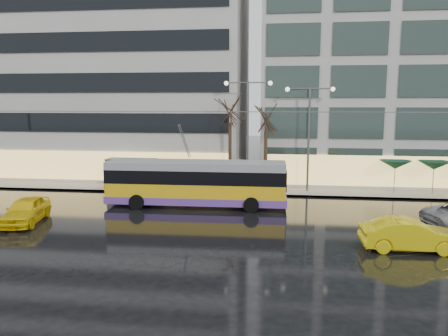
% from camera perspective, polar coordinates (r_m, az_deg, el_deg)
% --- Properties ---
extents(ground, '(140.00, 140.00, 0.00)m').
position_cam_1_polar(ground, '(26.91, -2.89, -7.60)').
color(ground, black).
rests_on(ground, ground).
extents(sidewalk, '(80.00, 10.00, 0.15)m').
position_cam_1_polar(sidewalk, '(40.21, 3.37, -1.99)').
color(sidewalk, gray).
rests_on(sidewalk, ground).
extents(kerb, '(80.00, 0.10, 0.15)m').
position_cam_1_polar(kerb, '(35.37, 2.85, -3.49)').
color(kerb, slate).
rests_on(kerb, ground).
extents(building_left, '(34.00, 14.00, 22.00)m').
position_cam_1_polar(building_left, '(49.05, -18.11, 12.53)').
color(building_left, '#A6A49F').
rests_on(building_left, sidewalk).
extents(building_right, '(32.00, 14.00, 25.00)m').
position_cam_1_polar(building_right, '(47.00, 25.81, 14.12)').
color(building_right, '#A6A49F').
rests_on(building_right, sidewalk).
extents(trolleybus, '(12.90, 5.08, 5.96)m').
position_cam_1_polar(trolleybus, '(31.52, -3.64, -2.16)').
color(trolleybus, gold).
rests_on(trolleybus, ground).
extents(catenary, '(42.24, 5.12, 7.00)m').
position_cam_1_polar(catenary, '(33.71, 1.06, 3.11)').
color(catenary, '#595B60').
rests_on(catenary, ground).
extents(bus_shelter, '(4.20, 1.60, 2.51)m').
position_cam_1_polar(bus_shelter, '(38.75, -12.44, 0.23)').
color(bus_shelter, '#595B60').
rests_on(bus_shelter, sidewalk).
extents(street_lamp_near, '(3.96, 0.36, 9.03)m').
position_cam_1_polar(street_lamp_near, '(36.34, 3.12, 6.26)').
color(street_lamp_near, '#595B60').
rests_on(street_lamp_near, sidewalk).
extents(street_lamp_far, '(3.96, 0.36, 8.53)m').
position_cam_1_polar(street_lamp_far, '(36.36, 11.04, 5.67)').
color(street_lamp_far, '#595B60').
rests_on(street_lamp_far, sidewalk).
extents(tree_a, '(3.20, 3.20, 8.40)m').
position_cam_1_polar(tree_a, '(36.64, 0.80, 8.00)').
color(tree_a, black).
rests_on(tree_a, sidewalk).
extents(tree_b, '(3.20, 3.20, 7.70)m').
position_cam_1_polar(tree_b, '(36.66, 5.53, 6.89)').
color(tree_b, black).
rests_on(tree_b, sidewalk).
extents(parasol_a, '(2.50, 2.50, 2.65)m').
position_cam_1_polar(parasol_a, '(37.99, 21.47, 0.40)').
color(parasol_a, '#595B60').
rests_on(parasol_a, sidewalk).
extents(parasol_b, '(2.50, 2.50, 2.65)m').
position_cam_1_polar(parasol_b, '(38.85, 25.75, 0.31)').
color(parasol_b, '#595B60').
rests_on(parasol_b, sidewalk).
extents(taxi_a, '(2.80, 5.06, 1.63)m').
position_cam_1_polar(taxi_a, '(30.07, -24.44, -5.03)').
color(taxi_a, yellow).
rests_on(taxi_a, ground).
extents(taxi_b, '(4.95, 1.81, 1.62)m').
position_cam_1_polar(taxi_b, '(24.45, 23.11, -8.03)').
color(taxi_b, yellow).
rests_on(taxi_b, ground).
extents(pedestrian_a, '(1.13, 1.15, 2.19)m').
position_cam_1_polar(pedestrian_a, '(36.86, -8.31, -0.70)').
color(pedestrian_a, black).
rests_on(pedestrian_a, sidewalk).
extents(pedestrian_b, '(0.96, 0.87, 1.62)m').
position_cam_1_polar(pedestrian_b, '(38.59, -4.91, -1.13)').
color(pedestrian_b, black).
rests_on(pedestrian_b, sidewalk).
extents(pedestrian_c, '(1.19, 1.00, 2.11)m').
position_cam_1_polar(pedestrian_c, '(37.61, -12.80, -1.12)').
color(pedestrian_c, black).
rests_on(pedestrian_c, sidewalk).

